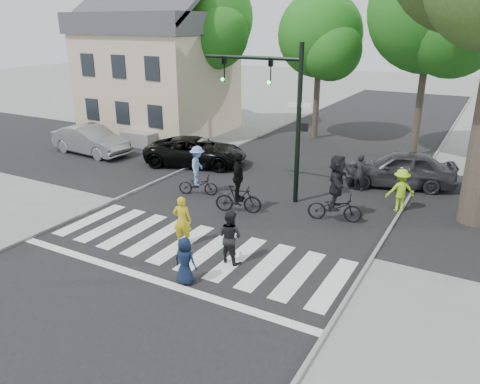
# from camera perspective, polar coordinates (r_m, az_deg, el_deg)

# --- Properties ---
(ground) EXTENTS (120.00, 120.00, 0.00)m
(ground) POSITION_cam_1_polar(r_m,az_deg,el_deg) (14.11, -7.82, -8.28)
(ground) COLOR gray
(ground) RESTS_ON ground
(road_stem) EXTENTS (10.00, 70.00, 0.01)m
(road_stem) POSITION_cam_1_polar(r_m,az_deg,el_deg) (17.95, 1.72, -1.72)
(road_stem) COLOR black
(road_stem) RESTS_ON ground
(road_cross) EXTENTS (70.00, 10.00, 0.01)m
(road_cross) POSITION_cam_1_polar(r_m,az_deg,el_deg) (20.50, 5.60, 1.00)
(road_cross) COLOR black
(road_cross) RESTS_ON ground
(curb_left) EXTENTS (0.10, 70.00, 0.10)m
(curb_left) POSITION_cam_1_polar(r_m,az_deg,el_deg) (20.60, -10.83, 0.96)
(curb_left) COLOR gray
(curb_left) RESTS_ON ground
(curb_right) EXTENTS (0.10, 70.00, 0.10)m
(curb_right) POSITION_cam_1_polar(r_m,az_deg,el_deg) (16.43, 17.59, -4.66)
(curb_right) COLOR gray
(curb_right) RESTS_ON ground
(crosswalk) EXTENTS (10.00, 3.85, 0.01)m
(crosswalk) POSITION_cam_1_polar(r_m,az_deg,el_deg) (14.58, -6.26, -7.20)
(crosswalk) COLOR silver
(crosswalk) RESTS_ON ground
(traffic_signal) EXTENTS (4.45, 0.29, 6.00)m
(traffic_signal) POSITION_cam_1_polar(r_m,az_deg,el_deg) (17.82, 4.70, 11.07)
(traffic_signal) COLOR black
(traffic_signal) RESTS_ON ground
(bg_tree_0) EXTENTS (5.46, 5.20, 8.97)m
(bg_tree_0) POSITION_cam_1_polar(r_m,az_deg,el_deg) (33.54, -11.06, 18.78)
(bg_tree_0) COLOR brown
(bg_tree_0) RESTS_ON ground
(bg_tree_1) EXTENTS (6.09, 5.80, 9.80)m
(bg_tree_1) POSITION_cam_1_polar(r_m,az_deg,el_deg) (30.13, -3.96, 19.95)
(bg_tree_1) COLOR brown
(bg_tree_1) RESTS_ON ground
(bg_tree_2) EXTENTS (5.04, 4.80, 8.40)m
(bg_tree_2) POSITION_cam_1_polar(r_m,az_deg,el_deg) (28.08, 10.06, 17.93)
(bg_tree_2) COLOR brown
(bg_tree_2) RESTS_ON ground
(bg_tree_3) EXTENTS (6.30, 6.00, 10.20)m
(bg_tree_3) POSITION_cam_1_polar(r_m,az_deg,el_deg) (25.32, 22.90, 19.20)
(bg_tree_3) COLOR brown
(bg_tree_3) RESTS_ON ground
(house) EXTENTS (8.40, 8.10, 8.82)m
(house) POSITION_cam_1_polar(r_m,az_deg,el_deg) (30.68, -9.92, 14.37)
(house) COLOR beige
(house) RESTS_ON ground
(pedestrian_woman) EXTENTS (0.69, 0.57, 1.61)m
(pedestrian_woman) POSITION_cam_1_polar(r_m,az_deg,el_deg) (14.75, -7.06, -3.49)
(pedestrian_woman) COLOR gold
(pedestrian_woman) RESTS_ON ground
(pedestrian_child) EXTENTS (0.67, 0.45, 1.33)m
(pedestrian_child) POSITION_cam_1_polar(r_m,az_deg,el_deg) (12.65, -6.73, -8.33)
(pedestrian_child) COLOR #0F1B32
(pedestrian_child) RESTS_ON ground
(pedestrian_adult) EXTENTS (0.86, 0.71, 1.61)m
(pedestrian_adult) POSITION_cam_1_polar(r_m,az_deg,el_deg) (13.58, -1.23, -5.46)
(pedestrian_adult) COLOR black
(pedestrian_adult) RESTS_ON ground
(cyclist_left) EXTENTS (1.70, 1.19, 2.04)m
(cyclist_left) POSITION_cam_1_polar(r_m,az_deg,el_deg) (18.93, -5.17, 2.19)
(cyclist_left) COLOR black
(cyclist_left) RESTS_ON ground
(cyclist_mid) EXTENTS (1.79, 1.13, 2.26)m
(cyclist_mid) POSITION_cam_1_polar(r_m,az_deg,el_deg) (17.06, -0.21, 0.42)
(cyclist_mid) COLOR black
(cyclist_mid) RESTS_ON ground
(cyclist_right) EXTENTS (2.00, 1.86, 2.41)m
(cyclist_right) POSITION_cam_1_polar(r_m,az_deg,el_deg) (16.62, 11.63, -0.01)
(cyclist_right) COLOR black
(cyclist_right) RESTS_ON ground
(car_suv) EXTENTS (5.39, 3.64, 1.37)m
(car_suv) POSITION_cam_1_polar(r_m,az_deg,el_deg) (23.08, -5.39, 4.93)
(car_suv) COLOR black
(car_suv) RESTS_ON ground
(car_silver) EXTENTS (4.71, 1.93, 1.52)m
(car_silver) POSITION_cam_1_polar(r_m,az_deg,el_deg) (26.20, -17.73, 6.05)
(car_silver) COLOR gray
(car_silver) RESTS_ON ground
(car_grey) EXTENTS (4.91, 3.00, 1.56)m
(car_grey) POSITION_cam_1_polar(r_m,az_deg,el_deg) (21.05, 18.83, 2.73)
(car_grey) COLOR #39383D
(car_grey) RESTS_ON ground
(bystander_hivis) EXTENTS (1.21, 1.04, 1.63)m
(bystander_hivis) POSITION_cam_1_polar(r_m,az_deg,el_deg) (18.20, 18.99, 0.18)
(bystander_hivis) COLOR #A1DF1E
(bystander_hivis) RESTS_ON ground
(bystander_dark) EXTENTS (0.62, 0.46, 1.58)m
(bystander_dark) POSITION_cam_1_polar(r_m,az_deg,el_deg) (19.99, 14.39, 2.32)
(bystander_dark) COLOR black
(bystander_dark) RESTS_ON ground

